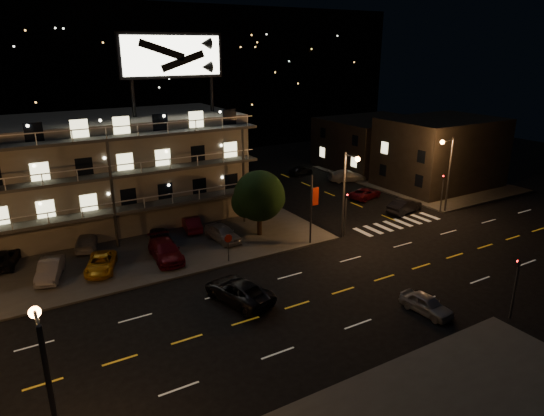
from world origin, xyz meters
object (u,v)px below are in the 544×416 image
tree (259,197)px  side_car_0 (404,206)px  road_car_east (426,304)px  lot_car_7 (87,241)px  road_car_west (238,291)px  lot_car_4 (223,233)px  lot_car_2 (101,263)px

tree → side_car_0: size_ratio=1.36×
side_car_0 → road_car_east: size_ratio=1.22×
lot_car_7 → road_car_west: size_ratio=0.79×
lot_car_7 → lot_car_4: bearing=173.6°
side_car_0 → lot_car_7: bearing=65.9°
tree → side_car_0: tree is taller
road_car_east → lot_car_2: bearing=129.9°
lot_car_2 → road_car_east: size_ratio=1.19×
road_car_west → lot_car_2: bearing=-66.8°
lot_car_2 → lot_car_7: 5.24m
lot_car_4 → road_car_west: lot_car_4 is taller
road_car_east → road_car_west: road_car_west is taller
lot_car_2 → lot_car_7: bearing=111.0°
side_car_0 → road_car_west: road_car_west is taller
tree → road_car_west: tree is taller
tree → road_car_east: bearing=-81.0°
lot_car_4 → road_car_west: 10.88m
tree → side_car_0: (16.59, -2.05, -3.04)m
lot_car_7 → side_car_0: size_ratio=0.96×
lot_car_7 → road_car_east: size_ratio=1.17×
lot_car_7 → road_car_east: lot_car_7 is taller
tree → lot_car_7: tree is taller
lot_car_2 → tree: bearing=21.9°
lot_car_7 → road_car_west: bearing=132.1°
lot_car_4 → road_car_west: bearing=-116.3°
lot_car_7 → side_car_0: side_car_0 is taller
lot_car_4 → lot_car_7: (-10.89, 4.48, -0.10)m
tree → lot_car_7: (-14.41, 4.89, -3.01)m
side_car_0 → tree: bearing=71.5°
tree → road_car_west: size_ratio=1.11×
lot_car_2 → side_car_0: bearing=17.4°
lot_car_7 → side_car_0: (31.00, -6.95, -0.03)m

